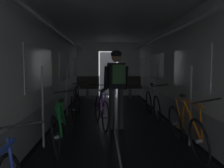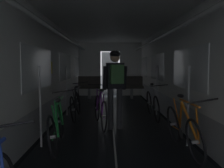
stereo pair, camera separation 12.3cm
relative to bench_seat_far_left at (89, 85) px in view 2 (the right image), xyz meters
The scene contains 9 objects.
train_car_shell 4.70m from the bench_seat_far_left, 78.60° to the right, with size 3.14×12.34×2.57m.
bench_seat_far_left is the anchor object (origin of this frame).
bench_seat_far_right 1.80m from the bench_seat_far_left, ahead, with size 0.98×0.51×0.95m.
bicycle_green 6.00m from the bench_seat_far_left, 90.86° to the right, with size 0.44×1.69×0.96m.
bicycle_silver 4.27m from the bench_seat_far_left, 62.33° to the right, with size 0.44×1.69×0.95m.
bicycle_black 3.82m from the bench_seat_far_left, 90.88° to the right, with size 0.44×1.69×0.96m.
bicycle_orange 6.56m from the bench_seat_far_left, 72.20° to the right, with size 0.44×1.69×0.96m.
person_cyclist_aisle 4.98m from the bench_seat_far_left, 78.96° to the right, with size 0.56×0.44×1.73m.
bicycle_purple_in_aisle 4.64m from the bench_seat_far_left, 82.43° to the right, with size 0.51×1.67×0.94m.
Camera 2 is at (-0.12, -1.90, 1.41)m, focal length 37.85 mm.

